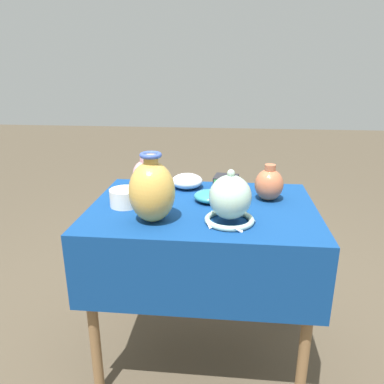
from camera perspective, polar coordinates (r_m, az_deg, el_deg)
name	(u,v)px	position (r m, az deg, el deg)	size (l,w,h in m)	color
ground_plane	(201,351)	(2.06, 1.44, -23.12)	(14.00, 14.00, 0.00)	#4C4233
display_table	(202,228)	(1.65, 1.58, -5.55)	(0.97, 0.70, 0.79)	olive
vase_tall_bulbous	(152,191)	(1.44, -6.12, 0.17)	(0.18, 0.18, 0.27)	gold
vase_dome_bell	(230,201)	(1.44, 5.82, -1.31)	(0.20, 0.21, 0.22)	#A8CCB7
mosaic_tile_box	(226,182)	(1.86, 5.19, 1.50)	(0.13, 0.13, 0.06)	#232328
bowl_shallow_teal	(210,196)	(1.68, 2.82, -0.64)	(0.15, 0.15, 0.05)	teal
jar_round_terracotta	(269,184)	(1.71, 11.66, 1.17)	(0.13, 0.13, 0.16)	#BC6642
pot_squat_ivory	(125,198)	(1.64, -10.15, -0.83)	(0.13, 0.13, 0.07)	white
bowl_shallow_porcelain	(187,181)	(1.85, -0.74, 1.68)	(0.15, 0.15, 0.07)	white
jar_round_rose	(145,174)	(1.85, -7.18, 2.70)	(0.12, 0.12, 0.16)	#D19399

